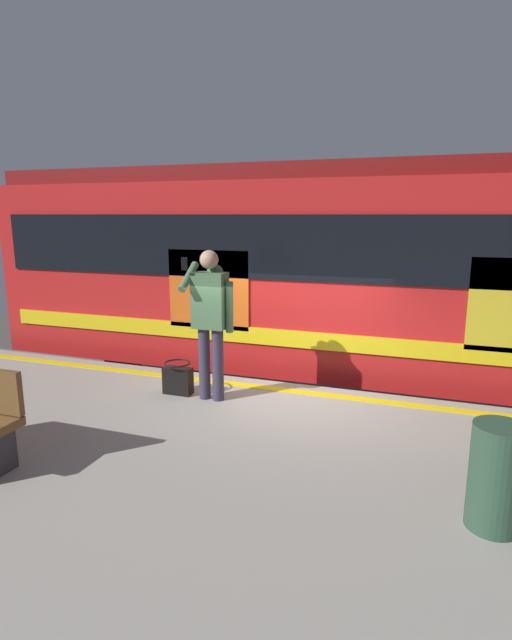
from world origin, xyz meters
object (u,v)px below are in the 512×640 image
at_px(passenger, 211,313).
at_px(handbag, 178,379).
at_px(trash_bin, 496,477).
at_px(train_carriage, 366,268).

relative_size(passenger, handbag, 4.40).
bearing_deg(passenger, trash_bin, 150.65).
height_order(train_carriage, handbag, train_carriage).
relative_size(train_carriage, trash_bin, 15.18).
bearing_deg(trash_bin, train_carriage, -71.01).
xyz_separation_m(train_carriage, passenger, (1.44, 2.80, -0.30)).
height_order(train_carriage, trash_bin, train_carriage).
bearing_deg(passenger, handbag, -1.65).
xyz_separation_m(passenger, handbag, (0.48, -0.01, -0.88)).
bearing_deg(train_carriage, passenger, 62.76).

